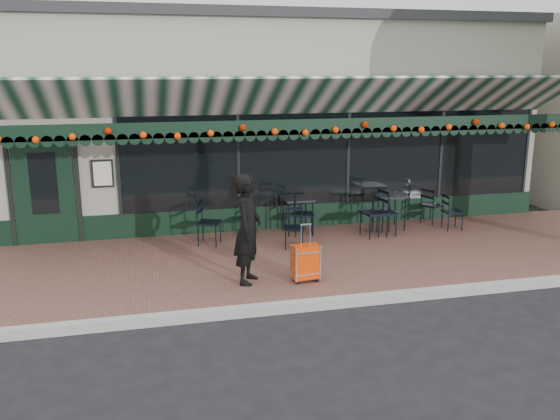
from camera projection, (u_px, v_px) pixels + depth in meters
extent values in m
plane|color=black|center=(348.00, 304.00, 9.07)|extent=(80.00, 80.00, 0.00)
cube|color=brown|center=(311.00, 259.00, 10.94)|extent=(18.00, 4.00, 0.15)
cube|color=#9E9E99|center=(350.00, 301.00, 8.98)|extent=(18.00, 0.16, 0.15)
cube|color=gray|center=(249.00, 115.00, 16.10)|extent=(12.00, 8.00, 4.50)
cube|color=black|center=(339.00, 157.00, 12.72)|extent=(9.20, 0.04, 2.00)
cube|color=black|center=(44.00, 188.00, 11.43)|extent=(1.10, 0.07, 2.20)
cube|color=silver|center=(103.00, 174.00, 11.59)|extent=(0.42, 0.04, 0.55)
cube|color=black|center=(305.00, 127.00, 10.87)|extent=(12.00, 0.03, 0.28)
cylinder|color=#E93E07|center=(306.00, 128.00, 10.82)|extent=(11.60, 0.12, 0.12)
imported|color=black|center=(248.00, 229.00, 9.37)|extent=(0.65, 0.76, 1.77)
cube|color=red|center=(305.00, 262.00, 9.52)|extent=(0.44, 0.28, 0.56)
cube|color=black|center=(305.00, 280.00, 9.59)|extent=(0.44, 0.28, 0.06)
cube|color=silver|center=(306.00, 235.00, 9.41)|extent=(0.19, 0.05, 0.34)
cube|color=black|center=(390.00, 195.00, 12.57)|extent=(0.61, 0.61, 0.04)
cylinder|color=black|center=(383.00, 216.00, 12.36)|extent=(0.03, 0.03, 0.71)
cylinder|color=black|center=(405.00, 214.00, 12.48)|extent=(0.03, 0.03, 0.71)
cylinder|color=black|center=(373.00, 210.00, 12.84)|extent=(0.03, 0.03, 0.71)
cylinder|color=black|center=(395.00, 209.00, 12.96)|extent=(0.03, 0.03, 0.71)
cube|color=black|center=(298.00, 199.00, 12.25)|extent=(0.60, 0.60, 0.04)
cylinder|color=black|center=(289.00, 220.00, 12.04)|extent=(0.03, 0.03, 0.70)
cylinder|color=black|center=(313.00, 219.00, 12.16)|extent=(0.03, 0.03, 0.70)
cylinder|color=black|center=(283.00, 214.00, 12.51)|extent=(0.03, 0.03, 0.70)
cylinder|color=black|center=(306.00, 213.00, 12.63)|extent=(0.03, 0.03, 0.70)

